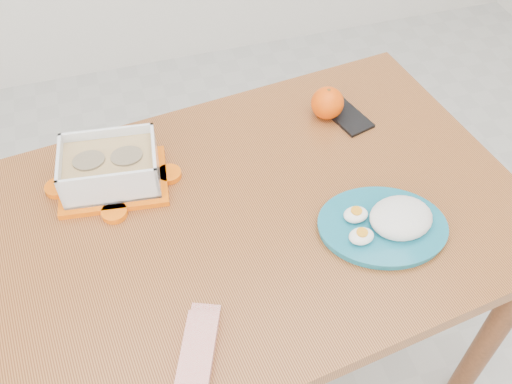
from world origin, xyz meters
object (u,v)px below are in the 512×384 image
object	(u,v)px
dining_table	(256,240)
smartphone	(345,115)
food_container	(110,168)
rice_plate	(389,222)
orange_fruit	(327,103)

from	to	relation	value
dining_table	smartphone	xyz separation A→B (m)	(0.30, 0.23, 0.11)
smartphone	food_container	bearing A→B (deg)	170.52
dining_table	rice_plate	size ratio (longest dim) A/B	3.74
food_container	rice_plate	distance (m)	0.60
orange_fruit	dining_table	bearing A→B (deg)	-136.47
rice_plate	smartphone	xyz separation A→B (m)	(0.06, 0.35, -0.02)
orange_fruit	smartphone	size ratio (longest dim) A/B	0.56
dining_table	food_container	world-z (taller)	food_container
orange_fruit	rice_plate	size ratio (longest dim) A/B	0.24
orange_fruit	rice_plate	bearing A→B (deg)	-91.81
rice_plate	smartphone	size ratio (longest dim) A/B	2.30
food_container	rice_plate	world-z (taller)	food_container
food_container	smartphone	world-z (taller)	food_container
rice_plate	dining_table	bearing A→B (deg)	170.15
dining_table	food_container	size ratio (longest dim) A/B	4.87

